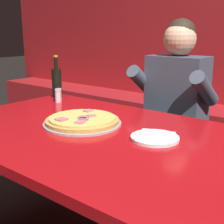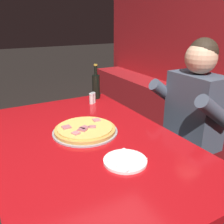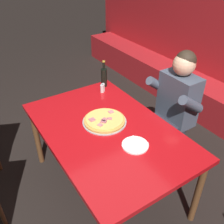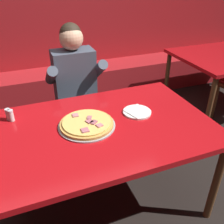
{
  "view_description": "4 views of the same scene",
  "coord_description": "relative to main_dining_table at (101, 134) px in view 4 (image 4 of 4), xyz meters",
  "views": [
    {
      "loc": [
        0.96,
        -1.04,
        1.2
      ],
      "look_at": [
        -0.03,
        0.2,
        0.78
      ],
      "focal_mm": 50.0,
      "sensor_mm": 36.0,
      "label": 1
    },
    {
      "loc": [
        1.18,
        -0.49,
        1.39
      ],
      "look_at": [
        -0.19,
        0.27,
        0.8
      ],
      "focal_mm": 40.0,
      "sensor_mm": 36.0,
      "label": 2
    },
    {
      "loc": [
        1.44,
        -0.88,
        2.05
      ],
      "look_at": [
        -0.14,
        0.14,
        0.78
      ],
      "focal_mm": 40.0,
      "sensor_mm": 36.0,
      "label": 3
    },
    {
      "loc": [
        -0.44,
        -1.35,
        1.69
      ],
      "look_at": [
        0.12,
        0.1,
        0.77
      ],
      "focal_mm": 40.0,
      "sensor_mm": 36.0,
      "label": 4
    }
  ],
  "objects": [
    {
      "name": "shaker_oregano",
      "position": [
        -0.58,
        0.32,
        0.11
      ],
      "size": [
        0.04,
        0.04,
        0.09
      ],
      "color": "silver",
      "rests_on": "main_dining_table"
    },
    {
      "name": "ground_plane",
      "position": [
        0.0,
        0.0,
        -0.68
      ],
      "size": [
        24.0,
        24.0,
        0.0
      ],
      "primitive_type": "plane",
      "color": "black"
    },
    {
      "name": "pizza",
      "position": [
        -0.09,
        0.03,
        0.09
      ],
      "size": [
        0.39,
        0.39,
        0.05
      ],
      "color": "#9E9EA3",
      "rests_on": "main_dining_table"
    },
    {
      "name": "booth_bench",
      "position": [
        0.0,
        1.86,
        -0.45
      ],
      "size": [
        6.46,
        0.48,
        0.46
      ],
      "primitive_type": "cube",
      "color": "#A3191E",
      "rests_on": "ground_plane"
    },
    {
      "name": "diner_seated_blue_shirt",
      "position": [
        0.02,
        0.74,
        0.03
      ],
      "size": [
        0.53,
        0.53,
        1.27
      ],
      "color": "black",
      "rests_on": "ground_plane"
    },
    {
      "name": "booth_wall_panel",
      "position": [
        0.0,
        2.18,
        0.27
      ],
      "size": [
        6.8,
        0.16,
        1.9
      ],
      "primitive_type": "cube",
      "color": "#A3191E",
      "rests_on": "ground_plane"
    },
    {
      "name": "main_dining_table",
      "position": [
        0.0,
        0.0,
        0.0
      ],
      "size": [
        1.54,
        0.99,
        0.74
      ],
      "color": "brown",
      "rests_on": "ground_plane"
    },
    {
      "name": "plate_white_paper",
      "position": [
        0.31,
        0.07,
        0.08
      ],
      "size": [
        0.21,
        0.21,
        0.02
      ],
      "color": "white",
      "rests_on": "main_dining_table"
    },
    {
      "name": "shaker_parmesan",
      "position": [
        -0.56,
        0.29,
        0.11
      ],
      "size": [
        0.04,
        0.04,
        0.09
      ],
      "color": "silver",
      "rests_on": "main_dining_table"
    }
  ]
}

